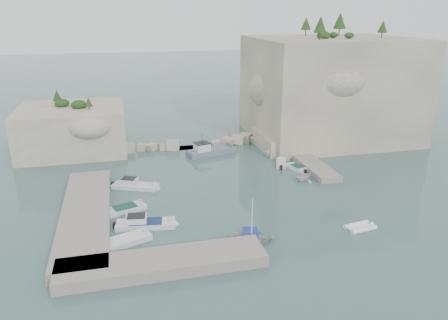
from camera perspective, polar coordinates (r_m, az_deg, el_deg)
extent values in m
plane|color=#446663|center=(51.93, 1.59, -5.23)|extent=(400.00, 400.00, 0.00)
cube|color=beige|center=(78.42, 13.65, 9.06)|extent=(26.00, 22.00, 17.00)
cube|color=beige|center=(71.50, 7.85, 2.51)|extent=(8.00, 10.00, 2.50)
cube|color=beige|center=(73.22, -19.14, 3.85)|extent=(16.00, 14.00, 7.00)
cube|color=#9E9689|center=(49.41, -17.60, -6.79)|extent=(5.00, 24.00, 1.10)
cube|color=#9E9689|center=(39.18, -7.98, -13.17)|extent=(18.00, 4.00, 1.10)
cube|color=#9E9689|center=(64.95, 10.79, -0.13)|extent=(3.00, 16.00, 0.80)
cube|color=beige|center=(71.67, -3.83, 2.23)|extent=(28.00, 3.00, 1.40)
imported|color=silver|center=(43.25, 3.61, -10.54)|extent=(4.95, 3.99, 0.91)
imported|color=white|center=(58.64, 10.30, -2.63)|extent=(3.67, 3.43, 1.56)
imported|color=white|center=(67.67, 6.86, 0.50)|extent=(4.32, 2.06, 1.61)
cylinder|color=white|center=(42.05, 3.69, -7.51)|extent=(0.10, 0.10, 4.20)
cone|color=#1E4219|center=(70.69, 12.48, 16.92)|extent=(1.96, 1.96, 2.45)
cone|color=#1E4219|center=(82.33, 14.91, 17.20)|extent=(2.24, 2.24, 2.80)
cone|color=#1E4219|center=(78.35, 20.04, 16.08)|extent=(1.57, 1.57, 1.96)
cone|color=#1E4219|center=(82.84, 10.68, 17.13)|extent=(1.79, 1.79, 2.24)
cone|color=#1E4219|center=(74.33, -20.99, 7.92)|extent=(1.40, 1.40, 1.75)
cone|color=#1E4219|center=(69.02, -17.27, 7.28)|extent=(1.12, 1.12, 1.40)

